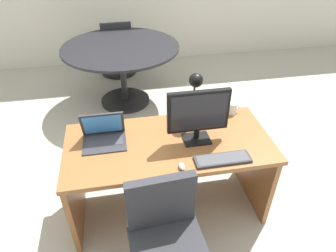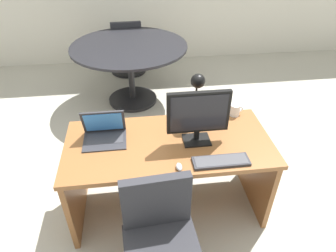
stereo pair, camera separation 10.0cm
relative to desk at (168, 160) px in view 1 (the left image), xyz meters
The scene contains 10 objects.
ground 1.54m from the desk, 90.00° to the left, with size 12.00×12.00×0.00m, color #B7B2A3.
desk is the anchor object (origin of this frame).
monitor 0.50m from the desk, 15.76° to the right, with size 0.45×0.16×0.42m.
laptop 0.56m from the desk, behind, with size 0.32×0.25×0.23m.
keyboard 0.51m from the desk, 43.95° to the right, with size 0.39×0.12×0.02m.
mouse 0.41m from the desk, 84.41° to the right, with size 0.04×0.07×0.03m.
desk_lamp 0.62m from the desk, 38.49° to the left, with size 0.12×0.14×0.42m.
coffee_mug 0.70m from the desk, 22.32° to the left, with size 0.11×0.08×0.10m.
meeting_table 1.86m from the desk, 97.89° to the left, with size 1.45×1.45×0.79m.
meeting_chair_near 2.76m from the desk, 96.10° to the left, with size 0.56×0.56×0.86m.
Camera 1 is at (-0.32, -1.72, 2.13)m, focal length 32.09 mm.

